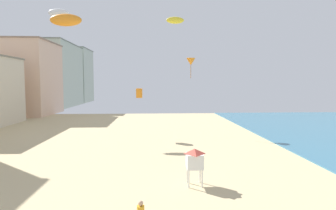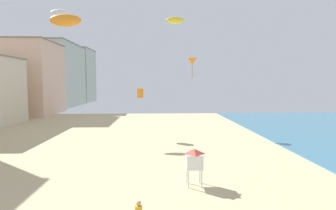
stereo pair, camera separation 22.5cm
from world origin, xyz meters
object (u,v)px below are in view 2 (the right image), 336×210
object	(u,v)px
lifeguard_stand	(194,159)
kite_orange_delta	(192,62)
kite_orange_parafoil	(65,20)
kite_yellow_parafoil	(175,20)
kite_orange_box	(140,93)
kite_white_parafoil	(60,13)

from	to	relation	value
lifeguard_stand	kite_orange_delta	distance (m)	21.43
kite_orange_delta	kite_orange_parafoil	distance (m)	23.66
kite_orange_parafoil	kite_yellow_parafoil	bearing A→B (deg)	33.44
kite_orange_delta	kite_orange_parafoil	size ratio (longest dim) A/B	1.52
lifeguard_stand	kite_orange_parafoil	size ratio (longest dim) A/B	1.39
kite_orange_box	kite_yellow_parafoil	bearing A→B (deg)	-75.97
kite_white_parafoil	kite_orange_box	bearing A→B (deg)	-20.39
kite_yellow_parafoil	kite_white_parafoil	xyz separation A→B (m)	(-14.91, 18.50, 5.06)
kite_orange_box	kite_orange_delta	xyz separation A→B (m)	(7.00, 2.67, 4.22)
kite_yellow_parafoil	kite_orange_delta	size ratio (longest dim) A/B	0.47
kite_orange_box	kite_orange_delta	size ratio (longest dim) A/B	0.43
kite_white_parafoil	kite_orange_delta	xyz separation A→B (m)	(18.33, -1.54, -6.81)
kite_white_parafoil	kite_orange_parafoil	size ratio (longest dim) A/B	1.53
kite_orange_parafoil	kite_white_parafoil	bearing A→B (deg)	109.70
kite_orange_delta	kite_orange_parafoil	world-z (taller)	kite_orange_parafoil
kite_orange_box	lifeguard_stand	bearing A→B (deg)	-74.51
lifeguard_stand	kite_orange_parafoil	distance (m)	11.92
kite_orange_box	kite_orange_parafoil	distance (m)	19.60
lifeguard_stand	kite_orange_parafoil	world-z (taller)	kite_orange_parafoil
kite_orange_box	kite_white_parafoil	size ratio (longest dim) A/B	0.43
kite_yellow_parafoil	kite_orange_delta	xyz separation A→B (m)	(3.43, 16.95, -1.75)
kite_yellow_parafoil	kite_white_parafoil	size ratio (longest dim) A/B	0.47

